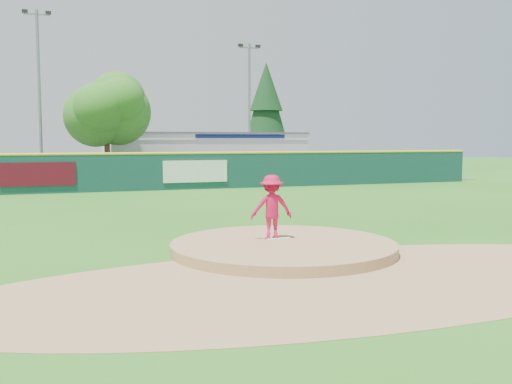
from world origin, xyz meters
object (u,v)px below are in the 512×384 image
object	(u,v)px
pitcher	(272,207)
van	(187,173)
light_pole_left	(39,88)
light_pole_right	(249,103)
conifer_tree	(266,109)
deciduous_tree	(106,111)
pool_building_grp	(202,153)

from	to	relation	value
pitcher	van	distance (m)	22.65
light_pole_left	light_pole_right	xyz separation A→B (m)	(15.00, 2.00, -0.51)
conifer_tree	light_pole_left	bearing A→B (deg)	-154.65
van	deciduous_tree	world-z (taller)	deciduous_tree
conifer_tree	light_pole_left	world-z (taller)	light_pole_left
van	light_pole_left	xyz separation A→B (m)	(-8.73, 4.09, 5.43)
van	conifer_tree	size ratio (longest dim) A/B	0.45
pool_building_grp	deciduous_tree	xyz separation A→B (m)	(-8.00, -6.99, 2.89)
light_pole_left	pitcher	bearing A→B (deg)	-77.54
pitcher	van	bearing A→B (deg)	-88.60
pitcher	pool_building_grp	xyz separation A→B (m)	(6.14, 31.54, 0.61)
pool_building_grp	light_pole_right	distance (m)	5.75
pool_building_grp	deciduous_tree	size ratio (longest dim) A/B	2.07
conifer_tree	deciduous_tree	bearing A→B (deg)	-143.75
van	light_pole_left	distance (m)	11.06
pitcher	pool_building_grp	distance (m)	32.14
van	light_pole_left	bearing A→B (deg)	62.75
pitcher	conifer_tree	xyz separation A→B (m)	(13.14, 35.55, 4.49)
conifer_tree	light_pole_right	world-z (taller)	light_pole_right
pool_building_grp	conifer_tree	size ratio (longest dim) A/B	1.60
conifer_tree	pitcher	bearing A→B (deg)	-110.28
light_pole_right	van	bearing A→B (deg)	-135.87
pitcher	light_pole_right	distance (m)	30.31
pitcher	light_pole_right	size ratio (longest dim) A/B	0.16
light_pole_left	light_pole_right	world-z (taller)	light_pole_left
van	deciduous_tree	xyz separation A→B (m)	(-4.73, 2.09, 3.94)
pool_building_grp	conifer_tree	distance (m)	8.95
pitcher	light_pole_left	xyz separation A→B (m)	(-5.86, 26.55, 4.99)
pitcher	pool_building_grp	world-z (taller)	pool_building_grp
light_pole_right	conifer_tree	bearing A→B (deg)	60.26
deciduous_tree	van	bearing A→B (deg)	-23.82
van	deciduous_tree	size ratio (longest dim) A/B	0.58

